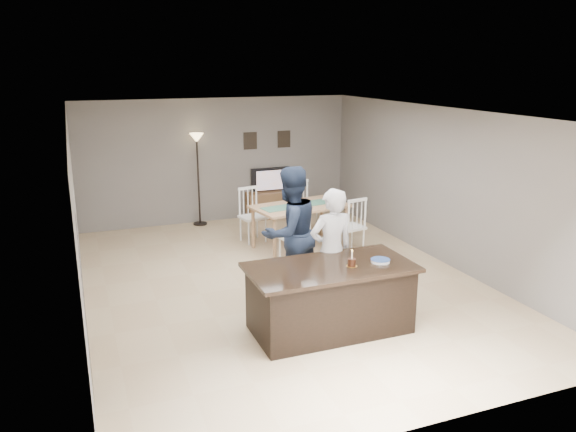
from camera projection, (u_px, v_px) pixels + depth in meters
name	position (u px, v px, depth m)	size (l,w,h in m)	color
floor	(282.00, 282.00, 9.06)	(8.00, 8.00, 0.00)	tan
room_shell	(281.00, 180.00, 8.62)	(8.00, 8.00, 8.00)	slate
kitchen_island	(330.00, 298.00, 7.32)	(2.15, 1.10, 0.90)	black
tv_console	(273.00, 204.00, 12.79)	(1.20, 0.40, 0.60)	brown
television	(272.00, 180.00, 12.70)	(0.91, 0.12, 0.53)	black
tv_screen_glow	(273.00, 180.00, 12.63)	(0.78, 0.78, 0.00)	orange
picture_frames	(267.00, 140.00, 12.58)	(1.10, 0.02, 0.38)	black
doorway	(83.00, 286.00, 5.62)	(0.00, 2.10, 2.65)	black
woman	(331.00, 251.00, 7.79)	(0.65, 0.43, 1.78)	silver
man	(290.00, 233.00, 8.25)	(0.97, 0.75, 1.99)	#182236
birthday_cake	(352.00, 262.00, 7.17)	(0.14, 0.14, 0.22)	gold
plate_stack	(380.00, 261.00, 7.32)	(0.25, 0.25, 0.04)	white
dining_table	(300.00, 212.00, 10.61)	(1.99, 2.24, 1.07)	tan
floor_lamp	(197.00, 154.00, 11.89)	(0.30, 0.30, 1.99)	black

